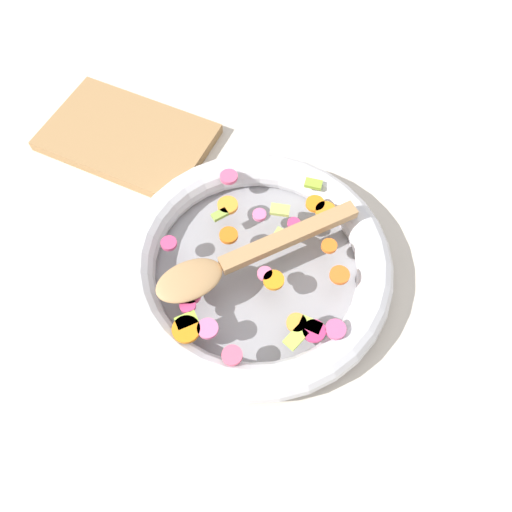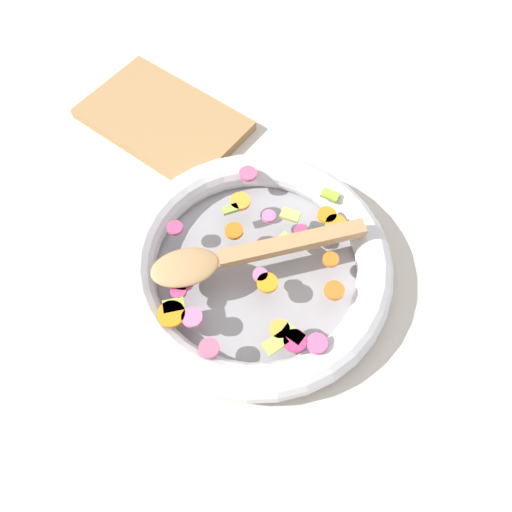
# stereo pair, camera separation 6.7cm
# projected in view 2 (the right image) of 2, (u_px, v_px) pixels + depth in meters

# --- Properties ---
(ground_plane) EXTENTS (4.00, 4.00, 0.00)m
(ground_plane) POSITION_uv_depth(u_px,v_px,m) (256.00, 273.00, 0.71)
(ground_plane) COLOR beige
(skillet) EXTENTS (0.38, 0.38, 0.05)m
(skillet) POSITION_uv_depth(u_px,v_px,m) (256.00, 266.00, 0.69)
(skillet) COLOR gray
(skillet) RESTS_ON ground_plane
(chopped_vegetables) EXTENTS (0.28, 0.31, 0.01)m
(chopped_vegetables) POSITION_uv_depth(u_px,v_px,m) (258.00, 270.00, 0.66)
(chopped_vegetables) COLOR orange
(chopped_vegetables) RESTS_ON skillet
(wooden_spoon) EXTENTS (0.21, 0.25, 0.01)m
(wooden_spoon) POSITION_uv_depth(u_px,v_px,m) (236.00, 256.00, 0.66)
(wooden_spoon) COLOR #A87F51
(wooden_spoon) RESTS_ON chopped_vegetables
(cutting_board) EXTENTS (0.27, 0.17, 0.02)m
(cutting_board) POSITION_uv_depth(u_px,v_px,m) (163.00, 120.00, 0.84)
(cutting_board) COLOR #9E7547
(cutting_board) RESTS_ON ground_plane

